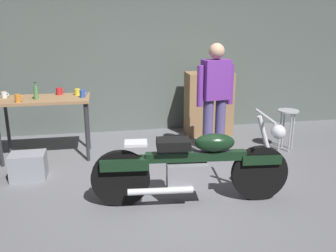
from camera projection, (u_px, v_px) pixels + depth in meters
The scene contains 14 objects.
ground_plane at pixel (175, 196), 4.29m from camera, with size 12.00×12.00×0.00m, color slate.
back_wall at pixel (144, 45), 6.50m from camera, with size 8.00×0.12×3.10m, color #56605B.
workbench at pixel (44, 106), 5.29m from camera, with size 1.30×0.64×0.90m.
motorcycle at pixel (193, 165), 4.02m from camera, with size 2.19×0.60×1.00m.
person_standing at pixel (215, 96), 5.27m from camera, with size 0.56×0.28×1.67m.
shop_stool at pixel (288, 119), 5.68m from camera, with size 0.32×0.32×0.64m.
wooden_dresser at pixel (209, 104), 6.49m from camera, with size 0.80×0.47×1.10m.
storage_bin at pixel (28, 166), 4.72m from camera, with size 0.44×0.32×0.34m, color gray.
mug_red_diner at pixel (59, 91), 5.46m from camera, with size 0.12×0.09×0.10m.
mug_white_ceramic at pixel (4, 95), 5.24m from camera, with size 0.11×0.07×0.09m.
mug_orange_travel at pixel (18, 98), 4.96m from camera, with size 0.11×0.07×0.11m.
mug_blue_enamel at pixel (83, 94), 5.27m from camera, with size 0.11×0.07×0.11m.
mug_yellow_tall at pixel (78, 92), 5.44m from camera, with size 0.12×0.09×0.09m.
bottle at pixel (36, 92), 5.15m from camera, with size 0.06×0.06×0.24m.
Camera 1 is at (-0.79, -3.81, 1.99)m, focal length 39.34 mm.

